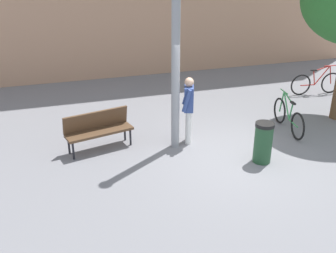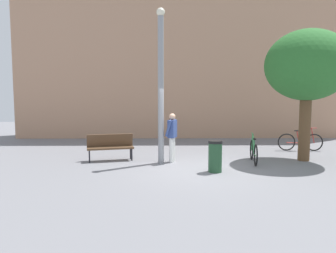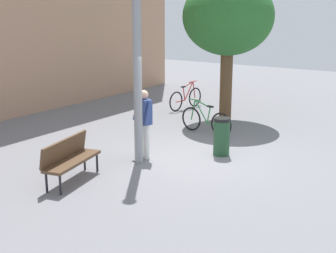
# 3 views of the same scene
# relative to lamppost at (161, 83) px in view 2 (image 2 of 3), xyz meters

# --- Properties ---
(ground_plane) EXTENTS (36.00, 36.00, 0.00)m
(ground_plane) POSITION_rel_lamppost_xyz_m (1.17, -0.92, -2.69)
(ground_plane) COLOR slate
(building_facade) EXTENTS (17.77, 2.00, 9.73)m
(building_facade) POSITION_rel_lamppost_xyz_m (1.17, 7.22, 2.18)
(building_facade) COLOR tan
(building_facade) RESTS_ON ground_plane
(lamppost) EXTENTS (0.28, 0.28, 5.11)m
(lamppost) POSITION_rel_lamppost_xyz_m (0.00, 0.00, 0.00)
(lamppost) COLOR gray
(lamppost) RESTS_ON ground_plane
(person_by_lamppost) EXTENTS (0.43, 0.63, 1.67)m
(person_by_lamppost) POSITION_rel_lamppost_xyz_m (0.38, 0.12, -1.72)
(person_by_lamppost) COLOR white
(person_by_lamppost) RESTS_ON ground_plane
(park_bench) EXTENTS (1.67, 0.83, 0.92)m
(park_bench) POSITION_rel_lamppost_xyz_m (-1.78, 0.45, -2.14)
(park_bench) COLOR #513823
(park_bench) RESTS_ON ground_plane
(plaza_tree) EXTENTS (2.85, 2.85, 4.52)m
(plaza_tree) POSITION_rel_lamppost_xyz_m (5.00, 0.32, 0.58)
(plaza_tree) COLOR brown
(plaza_tree) RESTS_ON ground_plane
(bicycle_red) EXTENTS (1.80, 0.25, 0.97)m
(bicycle_red) POSITION_rel_lamppost_xyz_m (5.73, 2.29, -2.31)
(bicycle_red) COLOR black
(bicycle_red) RESTS_ON ground_plane
(bicycle_green) EXTENTS (0.32, 1.80, 0.97)m
(bicycle_green) POSITION_rel_lamppost_xyz_m (3.14, -0.01, -2.31)
(bicycle_green) COLOR black
(bicycle_green) RESTS_ON ground_plane
(trash_bin) EXTENTS (0.42, 0.42, 0.95)m
(trash_bin) POSITION_rel_lamppost_xyz_m (1.62, -1.34, -2.21)
(trash_bin) COLOR #234C2D
(trash_bin) RESTS_ON ground_plane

